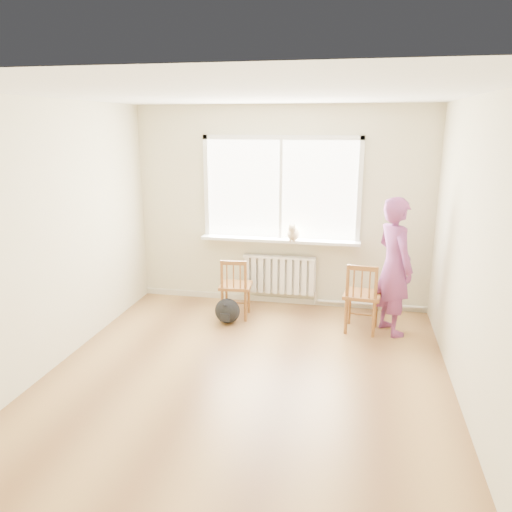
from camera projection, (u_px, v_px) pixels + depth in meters
The scene contains 13 objects.
floor at pixel (245, 379), 4.95m from camera, with size 4.50×4.50×0.00m, color #A97B45.
ceiling at pixel (244, 94), 4.26m from camera, with size 4.50×4.50×0.00m, color white.
back_wall at pixel (281, 208), 6.74m from camera, with size 4.00×0.01×2.70m, color beige.
window at pixel (281, 185), 6.63m from camera, with size 2.12×0.05×1.42m.
windowsill at pixel (280, 240), 6.74m from camera, with size 2.15×0.22×0.04m, color white.
radiator at pixel (279, 274), 6.89m from camera, with size 1.00×0.12×0.55m.
heating_pipe at pixel (370, 304), 6.77m from camera, with size 0.04×0.04×1.40m, color silver.
baseboard at pixel (280, 300), 7.06m from camera, with size 4.00×0.03×0.08m, color beige.
chair_left at pixel (235, 288), 6.41m from camera, with size 0.42×0.41×0.80m.
chair_right at pixel (362, 298), 5.97m from camera, with size 0.47×0.45×0.87m.
person at pixel (394, 266), 5.87m from camera, with size 0.60×0.39×1.65m, color #C94374.
cat at pixel (293, 233), 6.59m from camera, with size 0.17×0.38×0.25m.
backpack at pixel (227, 311), 6.31m from camera, with size 0.32×0.24×0.32m, color black.
Camera 1 is at (0.99, -4.36, 2.46)m, focal length 35.00 mm.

